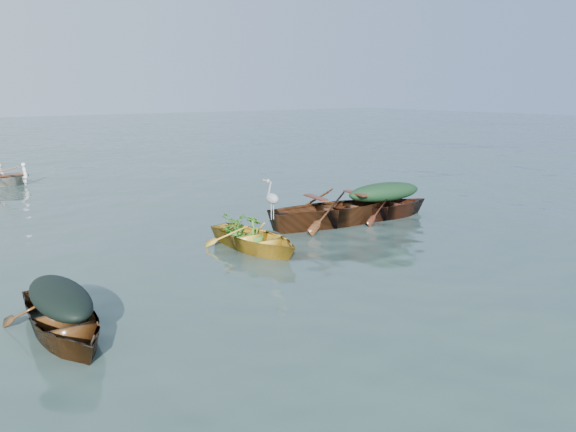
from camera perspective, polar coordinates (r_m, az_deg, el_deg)
name	(u,v)px	position (r m, az deg, el deg)	size (l,w,h in m)	color
ground	(337,257)	(11.95, 4.97, -4.20)	(140.00, 140.00, 0.00)	#344943
yellow_dinghy	(255,249)	(12.50, -3.38, -3.41)	(1.45, 3.35, 0.92)	yellow
dark_covered_boat	(64,336)	(8.90, -21.84, -11.23)	(1.31, 3.52, 0.87)	#502F12
green_tarp_boat	(383,218)	(15.76, 9.67, -0.17)	(1.32, 4.25, 0.98)	#441810
open_wooden_boat	(335,224)	(14.81, 4.84, -0.87)	(1.60, 5.14, 1.25)	#4F2613
dark_tarp_cover	(60,294)	(8.67, -22.18, -7.38)	(0.72, 1.94, 0.40)	black
green_tarp_cover	(384,191)	(15.61, 9.77, 2.52)	(0.73, 2.34, 0.52)	#14311A
thwart_benches	(336,200)	(14.67, 4.88, 1.58)	(0.96, 2.57, 0.04)	#4A1D11
heron	(272,205)	(12.65, -1.60, 1.08)	(0.28, 0.40, 0.92)	#9EA2A6
dinghy_weeds	(241,212)	(12.76, -4.84, 0.41)	(0.70, 0.90, 0.60)	#33681B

